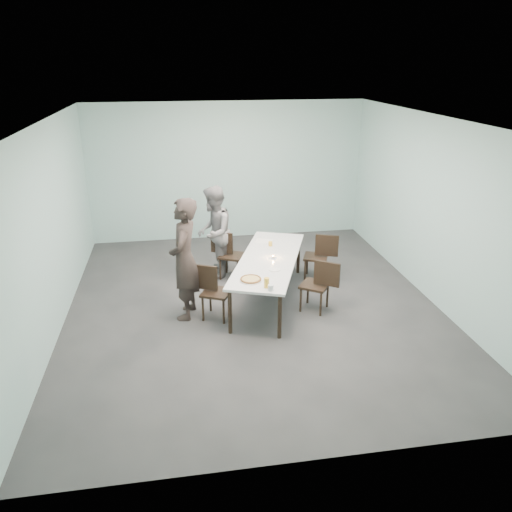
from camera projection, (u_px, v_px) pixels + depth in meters
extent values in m
plane|color=#333335|center=(253.00, 305.00, 8.31)|extent=(7.00, 7.00, 0.00)
cube|color=#A3CDCB|center=(228.00, 172.00, 10.96)|extent=(6.00, 0.02, 3.00)
cube|color=#A3CDCB|center=(314.00, 333.00, 4.54)|extent=(6.00, 0.02, 3.00)
cube|color=#A3CDCB|center=(51.00, 229.00, 7.29)|extent=(0.02, 7.00, 3.00)
cube|color=#A3CDCB|center=(432.00, 210.00, 8.21)|extent=(0.02, 7.00, 3.00)
cube|color=white|center=(253.00, 120.00, 7.19)|extent=(6.00, 7.00, 0.02)
cube|color=white|center=(269.00, 259.00, 8.25)|extent=(1.75, 2.75, 0.04)
cylinder|color=black|center=(230.00, 312.00, 7.34)|extent=(0.06, 0.06, 0.71)
cylinder|color=black|center=(260.00, 253.00, 9.56)|extent=(0.06, 0.06, 0.71)
cylinder|color=black|center=(280.00, 316.00, 7.21)|extent=(0.06, 0.06, 0.71)
cylinder|color=black|center=(298.00, 255.00, 9.43)|extent=(0.06, 0.06, 0.71)
cube|color=black|center=(216.00, 293.00, 7.77)|extent=(0.56, 0.56, 0.04)
cube|color=black|center=(204.00, 277.00, 7.72)|extent=(0.40, 0.21, 0.40)
cylinder|color=black|center=(203.00, 309.00, 7.74)|extent=(0.04, 0.04, 0.41)
cylinder|color=black|center=(210.00, 299.00, 8.04)|extent=(0.04, 0.04, 0.41)
cylinder|color=black|center=(224.00, 312.00, 7.66)|extent=(0.04, 0.04, 0.41)
cylinder|color=black|center=(230.00, 302.00, 7.96)|extent=(0.04, 0.04, 0.41)
cube|color=black|center=(232.00, 256.00, 9.21)|extent=(0.56, 0.56, 0.04)
cube|color=black|center=(222.00, 243.00, 9.17)|extent=(0.40, 0.22, 0.40)
cylinder|color=black|center=(220.00, 269.00, 9.18)|extent=(0.04, 0.04, 0.41)
cylinder|color=black|center=(226.00, 263.00, 9.48)|extent=(0.04, 0.04, 0.41)
cylinder|color=black|center=(238.00, 272.00, 9.09)|extent=(0.04, 0.04, 0.41)
cylinder|color=black|center=(243.00, 265.00, 9.40)|extent=(0.04, 0.04, 0.41)
cube|color=black|center=(315.00, 285.00, 8.01)|extent=(0.58, 0.58, 0.04)
cube|color=black|center=(327.00, 274.00, 7.85)|extent=(0.37, 0.27, 0.40)
cylinder|color=black|center=(327.00, 296.00, 8.17)|extent=(0.04, 0.04, 0.41)
cylinder|color=black|center=(321.00, 304.00, 7.89)|extent=(0.04, 0.04, 0.41)
cylinder|color=black|center=(308.00, 292.00, 8.31)|extent=(0.04, 0.04, 0.41)
cylinder|color=black|center=(301.00, 300.00, 8.02)|extent=(0.04, 0.04, 0.41)
cube|color=black|center=(316.00, 257.00, 9.15)|extent=(0.55, 0.55, 0.04)
cube|color=black|center=(327.00, 245.00, 9.03)|extent=(0.41, 0.19, 0.40)
cylinder|color=black|center=(325.00, 265.00, 9.36)|extent=(0.04, 0.04, 0.41)
cylinder|color=black|center=(324.00, 273.00, 9.05)|extent=(0.04, 0.04, 0.41)
cylinder|color=black|center=(307.00, 264.00, 9.42)|extent=(0.04, 0.04, 0.41)
cylinder|color=black|center=(305.00, 271.00, 9.12)|extent=(0.04, 0.04, 0.41)
imported|color=black|center=(185.00, 259.00, 7.64)|extent=(0.61, 0.79, 1.93)
imported|color=slate|center=(214.00, 232.00, 9.13)|extent=(0.84, 0.97, 1.72)
cylinder|color=white|center=(251.00, 280.00, 7.42)|extent=(0.34, 0.34, 0.01)
cylinder|color=#ECD886|center=(251.00, 279.00, 7.41)|extent=(0.30, 0.30, 0.01)
torus|color=brown|center=(251.00, 279.00, 7.41)|extent=(0.32, 0.32, 0.03)
cylinder|color=white|center=(275.00, 270.00, 7.79)|extent=(0.18, 0.18, 0.01)
cylinder|color=gold|center=(267.00, 283.00, 7.16)|extent=(0.08, 0.08, 0.15)
cylinder|color=silver|center=(271.00, 288.00, 7.08)|extent=(0.08, 0.08, 0.09)
cylinder|color=silver|center=(273.00, 257.00, 8.23)|extent=(0.06, 0.06, 0.03)
cylinder|color=orange|center=(273.00, 256.00, 8.23)|extent=(0.04, 0.04, 0.01)
cylinder|color=gold|center=(270.00, 244.00, 8.77)|extent=(0.07, 0.07, 0.08)
cube|color=silver|center=(264.00, 241.00, 9.01)|extent=(0.36, 0.31, 0.01)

